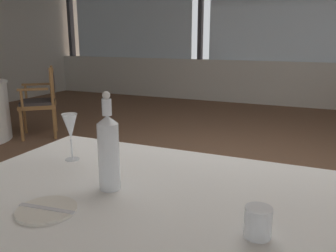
{
  "coord_description": "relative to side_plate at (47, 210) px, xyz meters",
  "views": [
    {
      "loc": [
        0.69,
        -2.79,
        1.3
      ],
      "look_at": [
        0.1,
        -1.42,
        0.92
      ],
      "focal_mm": 37.4,
      "sensor_mm": 36.0,
      "label": 1
    }
  ],
  "objects": [
    {
      "name": "ground_plane",
      "position": [
        0.07,
        2.0,
        -0.76
      ],
      "size": [
        14.9,
        14.9,
        0.0
      ],
      "primitive_type": "plane",
      "color": "brown"
    },
    {
      "name": "butter_knife",
      "position": [
        0.0,
        0.0,
        0.01
      ],
      "size": [
        0.2,
        0.04,
        0.0
      ],
      "primitive_type": "cube",
      "rotation": [
        0.0,
        0.0,
        0.11
      ],
      "color": "silver",
      "rests_on": "foreground_table"
    },
    {
      "name": "window_wall_far",
      "position": [
        0.07,
        6.3,
        0.36
      ],
      "size": [
        10.38,
        0.14,
        2.8
      ],
      "color": "beige",
      "rests_on": "ground_plane"
    },
    {
      "name": "water_tumbler",
      "position": [
        0.65,
        0.12,
        0.04
      ],
      "size": [
        0.08,
        0.08,
        0.09
      ],
      "primitive_type": "cylinder",
      "color": "white",
      "rests_on": "foreground_table"
    },
    {
      "name": "wine_glass",
      "position": [
        -0.24,
        0.43,
        0.15
      ],
      "size": [
        0.07,
        0.07,
        0.22
      ],
      "color": "white",
      "rests_on": "foreground_table"
    },
    {
      "name": "dining_chair_0_2",
      "position": [
        -2.57,
        2.78,
        -0.22
      ],
      "size": [
        0.65,
        0.66,
        0.93
      ],
      "rotation": [
        0.0,
        0.0,
        10.11
      ],
      "color": "olive",
      "rests_on": "ground_plane"
    },
    {
      "name": "side_plate",
      "position": [
        0.0,
        0.0,
        0.0
      ],
      "size": [
        0.19,
        0.19,
        0.01
      ],
      "primitive_type": "cylinder",
      "color": "silver",
      "rests_on": "foreground_table"
    },
    {
      "name": "water_bottle",
      "position": [
        0.09,
        0.23,
        0.14
      ],
      "size": [
        0.08,
        0.08,
        0.37
      ],
      "color": "white",
      "rests_on": "foreground_table"
    }
  ]
}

